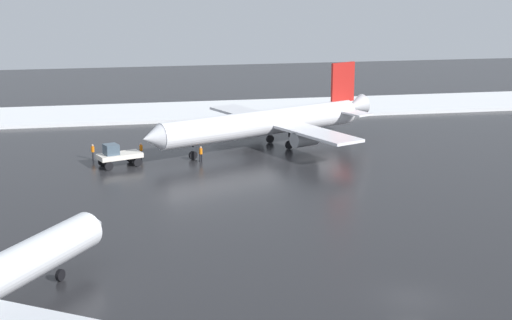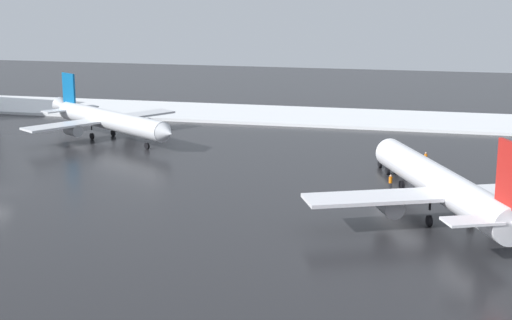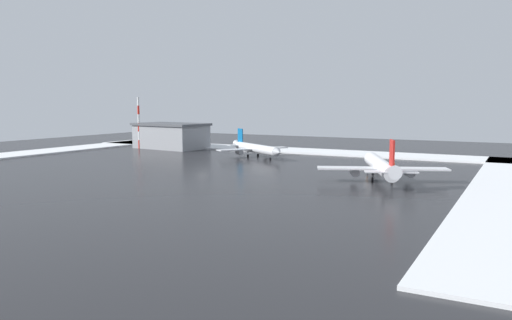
# 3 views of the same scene
# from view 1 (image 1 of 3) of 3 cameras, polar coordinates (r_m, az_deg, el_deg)

# --- Properties ---
(ground_plane) EXTENTS (240.00, 240.00, 0.00)m
(ground_plane) POSITION_cam_1_polar(r_m,az_deg,el_deg) (52.55, 11.26, -9.87)
(ground_plane) COLOR #232326
(snow_bank_left) EXTENTS (14.00, 116.00, 0.43)m
(snow_bank_left) POSITION_cam_1_polar(r_m,az_deg,el_deg) (114.82, -1.09, 3.69)
(snow_bank_left) COLOR white
(snow_bank_left) RESTS_ON ground_plane
(airplane_foreground_jet) EXTENTS (25.01, 29.48, 9.24)m
(airplane_foreground_jet) POSITION_cam_1_polar(r_m,az_deg,el_deg) (91.29, 0.78, 2.75)
(airplane_foreground_jet) COLOR white
(airplane_foreground_jet) RESTS_ON ground_plane
(pushback_tug) EXTENTS (3.63, 5.07, 2.50)m
(pushback_tug) POSITION_cam_1_polar(r_m,az_deg,el_deg) (84.60, -10.05, 0.38)
(pushback_tug) COLOR silver
(pushback_tug) RESTS_ON ground_plane
(ground_crew_mid_apron) EXTENTS (0.36, 0.36, 1.71)m
(ground_crew_mid_apron) POSITION_cam_1_polar(r_m,az_deg,el_deg) (85.62, -4.04, 0.51)
(ground_crew_mid_apron) COLOR black
(ground_crew_mid_apron) RESTS_ON ground_plane
(ground_crew_near_tug) EXTENTS (0.36, 0.36, 1.71)m
(ground_crew_near_tug) POSITION_cam_1_polar(r_m,az_deg,el_deg) (87.93, -8.36, 0.76)
(ground_crew_near_tug) COLOR black
(ground_crew_near_tug) RESTS_ON ground_plane
(ground_crew_beside_wing) EXTENTS (0.36, 0.36, 1.71)m
(ground_crew_beside_wing) POSITION_cam_1_polar(r_m,az_deg,el_deg) (88.20, -11.79, 0.65)
(ground_crew_beside_wing) COLOR black
(ground_crew_beside_wing) RESTS_ON ground_plane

